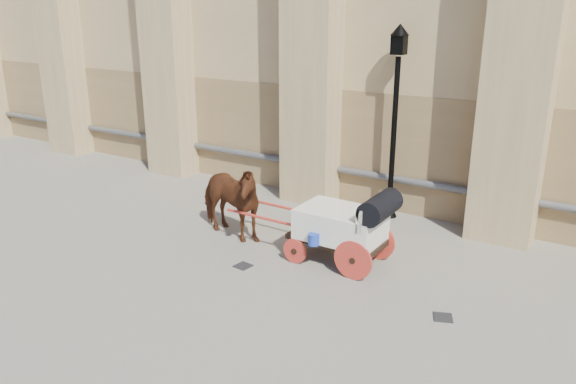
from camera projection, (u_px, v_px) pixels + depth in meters
The scene contains 6 objects.
ground at pixel (265, 255), 11.98m from camera, with size 90.00×90.00×0.00m, color gray.
horse at pixel (228, 200), 12.62m from camera, with size 0.97×2.14×1.81m, color #642E17.
carriage at pixel (346, 224), 11.31m from camera, with size 3.71×1.32×1.62m.
street_lamp at pixel (395, 118), 13.38m from camera, with size 0.44×0.44×4.67m.
drain_grate_near at pixel (243, 266), 11.45m from camera, with size 0.32×0.32×0.01m, color black.
drain_grate_far at pixel (443, 317), 9.56m from camera, with size 0.32×0.32×0.01m, color black.
Camera 1 is at (6.28, -8.97, 5.07)m, focal length 35.00 mm.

